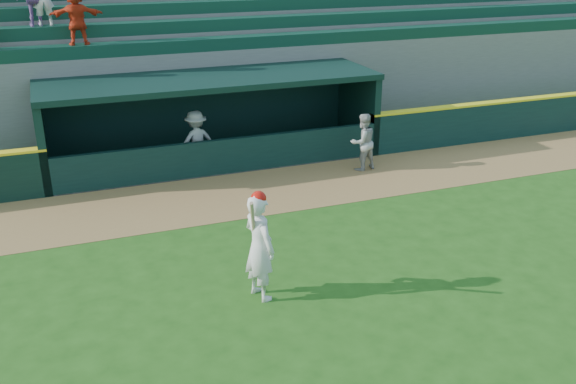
% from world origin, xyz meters
% --- Properties ---
extents(ground, '(120.00, 120.00, 0.00)m').
position_xyz_m(ground, '(0.00, 0.00, 0.00)').
color(ground, '#204E13').
rests_on(ground, ground).
extents(warning_track, '(40.00, 3.00, 0.01)m').
position_xyz_m(warning_track, '(0.00, 4.90, 0.01)').
color(warning_track, olive).
rests_on(warning_track, ground).
extents(dugout_player_front, '(0.88, 0.74, 1.60)m').
position_xyz_m(dugout_player_front, '(3.68, 5.50, 0.80)').
color(dugout_player_front, '#A4A49F').
rests_on(dugout_player_front, ground).
extents(dugout_player_inside, '(1.19, 0.83, 1.69)m').
position_xyz_m(dugout_player_inside, '(-0.63, 7.08, 0.85)').
color(dugout_player_inside, '#A8A8A3').
rests_on(dugout_player_inside, ground).
extents(dugout, '(9.40, 2.80, 2.46)m').
position_xyz_m(dugout, '(0.00, 8.00, 1.36)').
color(dugout, slate).
rests_on(dugout, ground).
extents(stands, '(34.50, 6.25, 7.12)m').
position_xyz_m(stands, '(-0.04, 12.57, 2.40)').
color(stands, slate).
rests_on(stands, ground).
extents(batter_at_plate, '(0.67, 0.89, 2.08)m').
position_xyz_m(batter_at_plate, '(-1.13, 0.04, 1.03)').
color(batter_at_plate, silver).
rests_on(batter_at_plate, ground).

